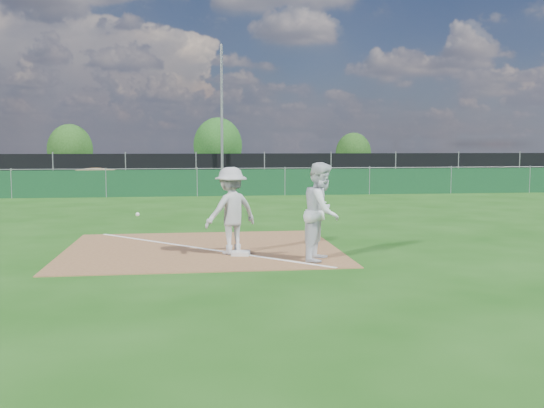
{
  "coord_description": "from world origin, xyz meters",
  "views": [
    {
      "loc": [
        -0.18,
        -12.43,
        2.34
      ],
      "look_at": [
        1.58,
        1.0,
        1.0
      ],
      "focal_mm": 40.0,
      "sensor_mm": 36.0,
      "label": 1
    }
  ],
  "objects_px": {
    "tree_mid": "(218,146)",
    "car_left": "(89,169)",
    "tree_right": "(353,153)",
    "car_mid": "(172,169)",
    "car_right": "(295,169)",
    "tree_left": "(70,150)",
    "runner": "(322,212)",
    "first_base": "(241,253)",
    "light_pole": "(222,115)",
    "play_at_first": "(231,211)"
  },
  "relations": [
    {
      "from": "car_mid",
      "to": "car_right",
      "type": "height_order",
      "value": "car_right"
    },
    {
      "from": "first_base",
      "to": "car_left",
      "type": "bearing_deg",
      "value": 105.61
    },
    {
      "from": "car_mid",
      "to": "car_left",
      "type": "bearing_deg",
      "value": 119.71
    },
    {
      "from": "car_left",
      "to": "tree_mid",
      "type": "xyz_separation_m",
      "value": [
        8.45,
        6.72,
        1.47
      ]
    },
    {
      "from": "runner",
      "to": "tree_right",
      "type": "bearing_deg",
      "value": 8.86
    },
    {
      "from": "tree_left",
      "to": "play_at_first",
      "type": "bearing_deg",
      "value": -73.68
    },
    {
      "from": "car_right",
      "to": "tree_mid",
      "type": "height_order",
      "value": "tree_mid"
    },
    {
      "from": "play_at_first",
      "to": "car_left",
      "type": "xyz_separation_m",
      "value": [
        -7.34,
        26.76,
        -0.17
      ]
    },
    {
      "from": "first_base",
      "to": "car_mid",
      "type": "bearing_deg",
      "value": 94.84
    },
    {
      "from": "car_right",
      "to": "tree_right",
      "type": "height_order",
      "value": "tree_right"
    },
    {
      "from": "car_left",
      "to": "first_base",
      "type": "bearing_deg",
      "value": -162.15
    },
    {
      "from": "runner",
      "to": "car_mid",
      "type": "relative_size",
      "value": 0.49
    },
    {
      "from": "runner",
      "to": "tree_left",
      "type": "xyz_separation_m",
      "value": [
        -11.36,
        33.64,
        0.96
      ]
    },
    {
      "from": "light_pole",
      "to": "runner",
      "type": "xyz_separation_m",
      "value": [
        0.88,
        -23.29,
        -3.01
      ]
    },
    {
      "from": "light_pole",
      "to": "tree_left",
      "type": "xyz_separation_m",
      "value": [
        -10.48,
        10.35,
        -2.05
      ]
    },
    {
      "from": "play_at_first",
      "to": "car_mid",
      "type": "relative_size",
      "value": 0.65
    },
    {
      "from": "car_right",
      "to": "car_mid",
      "type": "bearing_deg",
      "value": 91.9
    },
    {
      "from": "light_pole",
      "to": "car_mid",
      "type": "height_order",
      "value": "light_pole"
    },
    {
      "from": "play_at_first",
      "to": "tree_left",
      "type": "xyz_separation_m",
      "value": [
        -9.59,
        32.74,
        1.01
      ]
    },
    {
      "from": "tree_left",
      "to": "tree_right",
      "type": "xyz_separation_m",
      "value": [
        21.15,
        0.37,
        -0.29
      ]
    },
    {
      "from": "car_left",
      "to": "tree_mid",
      "type": "height_order",
      "value": "tree_mid"
    },
    {
      "from": "runner",
      "to": "car_right",
      "type": "relative_size",
      "value": 0.41
    },
    {
      "from": "tree_right",
      "to": "tree_mid",
      "type": "bearing_deg",
      "value": 177.96
    },
    {
      "from": "tree_left",
      "to": "tree_mid",
      "type": "height_order",
      "value": "tree_mid"
    },
    {
      "from": "first_base",
      "to": "car_right",
      "type": "xyz_separation_m",
      "value": [
        5.79,
        27.47,
        0.66
      ]
    },
    {
      "from": "play_at_first",
      "to": "tree_mid",
      "type": "height_order",
      "value": "tree_mid"
    },
    {
      "from": "car_left",
      "to": "tree_left",
      "type": "xyz_separation_m",
      "value": [
        -2.24,
        5.98,
        1.18
      ]
    },
    {
      "from": "light_pole",
      "to": "tree_left",
      "type": "bearing_deg",
      "value": 135.36
    },
    {
      "from": "tree_left",
      "to": "tree_mid",
      "type": "relative_size",
      "value": 0.87
    },
    {
      "from": "first_base",
      "to": "tree_right",
      "type": "distance_m",
      "value": 35.23
    },
    {
      "from": "first_base",
      "to": "play_at_first",
      "type": "distance_m",
      "value": 0.92
    },
    {
      "from": "car_right",
      "to": "tree_mid",
      "type": "xyz_separation_m",
      "value": [
        -4.87,
        6.2,
        1.53
      ]
    },
    {
      "from": "play_at_first",
      "to": "car_mid",
      "type": "bearing_deg",
      "value": 94.49
    },
    {
      "from": "tree_mid",
      "to": "car_left",
      "type": "bearing_deg",
      "value": -141.51
    },
    {
      "from": "light_pole",
      "to": "tree_left",
      "type": "distance_m",
      "value": 14.87
    },
    {
      "from": "play_at_first",
      "to": "car_mid",
      "type": "distance_m",
      "value": 28.15
    },
    {
      "from": "first_base",
      "to": "tree_left",
      "type": "distance_m",
      "value": 34.41
    },
    {
      "from": "light_pole",
      "to": "play_at_first",
      "type": "relative_size",
      "value": 3.02
    },
    {
      "from": "car_right",
      "to": "tree_left",
      "type": "bearing_deg",
      "value": 78.04
    },
    {
      "from": "runner",
      "to": "tree_right",
      "type": "relative_size",
      "value": 0.61
    },
    {
      "from": "play_at_first",
      "to": "car_mid",
      "type": "xyz_separation_m",
      "value": [
        -2.2,
        28.06,
        -0.26
      ]
    },
    {
      "from": "car_right",
      "to": "tree_mid",
      "type": "relative_size",
      "value": 1.12
    },
    {
      "from": "light_pole",
      "to": "first_base",
      "type": "distance_m",
      "value": 22.94
    },
    {
      "from": "light_pole",
      "to": "first_base",
      "type": "height_order",
      "value": "light_pole"
    },
    {
      "from": "light_pole",
      "to": "play_at_first",
      "type": "height_order",
      "value": "light_pole"
    },
    {
      "from": "play_at_first",
      "to": "car_left",
      "type": "distance_m",
      "value": 27.75
    },
    {
      "from": "car_left",
      "to": "tree_right",
      "type": "xyz_separation_m",
      "value": [
        18.9,
        6.35,
        0.89
      ]
    },
    {
      "from": "play_at_first",
      "to": "light_pole",
      "type": "bearing_deg",
      "value": 87.72
    },
    {
      "from": "car_left",
      "to": "tree_left",
      "type": "height_order",
      "value": "tree_left"
    },
    {
      "from": "first_base",
      "to": "car_mid",
      "type": "distance_m",
      "value": 28.37
    }
  ]
}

